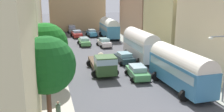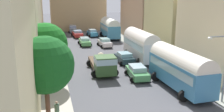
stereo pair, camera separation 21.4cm
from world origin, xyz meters
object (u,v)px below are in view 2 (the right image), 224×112
(car_0, at_px, (85,41))
(pedestrian_1, at_px, (57,111))
(parked_bus_0, at_px, (180,67))
(car_5, at_px, (105,42))
(streetlamp_near, at_px, (223,63))
(car_4, at_px, (124,58))
(car_6, at_px, (92,33))
(parked_bus_2, at_px, (110,27))
(car_2, at_px, (73,29))
(car_3, at_px, (137,72))
(parked_bus_1, at_px, (141,44))
(pedestrian_0, at_px, (48,58))
(cargo_truck_0, at_px, (103,63))
(car_1, at_px, (77,34))

(car_0, xyz_separation_m, pedestrian_1, (-5.97, -27.34, 0.28))
(parked_bus_0, bearing_deg, car_5, 97.12)
(car_0, height_order, streetlamp_near, streetlamp_near)
(car_4, relative_size, car_6, 0.98)
(parked_bus_2, height_order, car_2, parked_bus_2)
(pedestrian_1, bearing_deg, car_6, 76.17)
(car_6, bearing_deg, car_0, -108.31)
(car_0, distance_m, car_3, 19.46)
(parked_bus_2, bearing_deg, car_3, -96.99)
(car_5, relative_size, car_6, 1.03)
(parked_bus_2, height_order, pedestrian_1, parked_bus_2)
(parked_bus_1, bearing_deg, car_3, -113.17)
(car_6, height_order, pedestrian_0, pedestrian_0)
(car_0, relative_size, car_5, 1.07)
(cargo_truck_0, relative_size, pedestrian_0, 4.32)
(car_4, distance_m, car_5, 10.97)
(cargo_truck_0, bearing_deg, parked_bus_2, 74.30)
(car_2, height_order, pedestrian_0, pedestrian_0)
(car_2, bearing_deg, cargo_truck_0, -89.66)
(parked_bus_2, distance_m, car_4, 19.17)
(car_5, bearing_deg, car_2, 101.69)
(cargo_truck_0, bearing_deg, car_0, 88.97)
(car_6, bearing_deg, car_4, -88.77)
(cargo_truck_0, relative_size, car_5, 1.84)
(cargo_truck_0, bearing_deg, streetlamp_near, -52.89)
(cargo_truck_0, bearing_deg, parked_bus_1, 36.90)
(car_0, height_order, pedestrian_0, pedestrian_0)
(car_4, height_order, streetlamp_near, streetlamp_near)
(parked_bus_0, xyz_separation_m, cargo_truck_0, (-6.16, 6.44, -0.94))
(car_0, height_order, car_6, car_6)
(car_5, xyz_separation_m, streetlamp_near, (4.32, -25.16, 2.87))
(parked_bus_1, height_order, car_5, parked_bus_1)
(parked_bus_0, height_order, pedestrian_0, parked_bus_0)
(parked_bus_0, xyz_separation_m, car_4, (-2.40, 10.28, -1.47))
(car_0, bearing_deg, pedestrian_0, -118.76)
(car_2, bearing_deg, streetlamp_near, -79.45)
(parked_bus_2, bearing_deg, car_0, -135.76)
(car_4, bearing_deg, pedestrian_1, -123.30)
(parked_bus_1, distance_m, car_1, 21.73)
(car_4, relative_size, streetlamp_near, 0.65)
(car_2, distance_m, pedestrian_1, 43.57)
(car_4, bearing_deg, pedestrian_0, 172.33)
(car_4, bearing_deg, car_1, 99.69)
(car_1, xyz_separation_m, car_6, (3.23, 0.34, 0.01))
(parked_bus_2, relative_size, car_2, 1.87)
(pedestrian_1, bearing_deg, car_0, 77.69)
(parked_bus_1, relative_size, car_4, 2.18)
(parked_bus_0, relative_size, cargo_truck_0, 1.19)
(streetlamp_near, bearing_deg, car_2, 100.55)
(car_3, bearing_deg, cargo_truck_0, 144.18)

